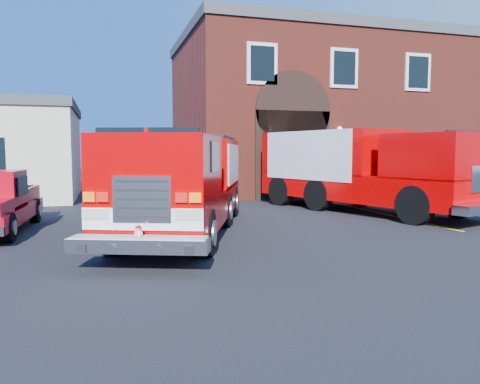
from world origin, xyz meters
name	(u,v)px	position (x,y,z in m)	size (l,w,h in m)	color
ground	(226,241)	(0.00, 0.00, 0.00)	(100.00, 100.00, 0.00)	black
parking_stripe_near	(426,224)	(6.50, 1.00, 0.00)	(0.12, 3.00, 0.01)	yellow
parking_stripe_mid	(371,211)	(6.50, 4.00, 0.00)	(0.12, 3.00, 0.01)	yellow
parking_stripe_far	(332,203)	(6.50, 7.00, 0.00)	(0.12, 3.00, 0.01)	yellow
fire_station	(316,115)	(8.99, 13.98, 4.25)	(15.20, 10.20, 8.45)	maroon
fire_engine	(185,181)	(-0.72, 1.59, 1.37)	(5.24, 8.87, 2.64)	black
secondary_truck	(361,167)	(6.17, 4.21, 1.59)	(5.49, 9.42, 2.92)	black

